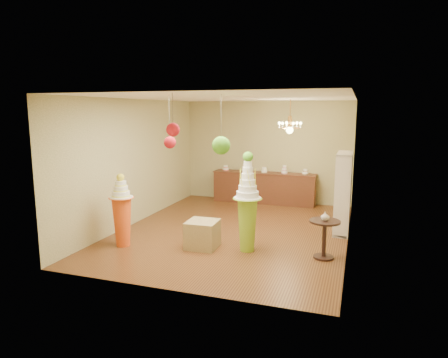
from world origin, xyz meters
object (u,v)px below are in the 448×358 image
(sideboard, at_px, (264,187))
(round_table, at_px, (324,234))
(pedestal_orange, at_px, (122,216))
(pedestal_green, at_px, (247,212))

(sideboard, relative_size, round_table, 4.17)
(sideboard, xyz_separation_m, round_table, (2.10, -4.07, -0.01))
(pedestal_orange, bearing_deg, round_table, 8.69)
(pedestal_orange, relative_size, sideboard, 0.49)
(round_table, bearing_deg, pedestal_orange, -171.31)
(pedestal_green, xyz_separation_m, round_table, (1.46, 0.07, -0.31))
(round_table, bearing_deg, sideboard, 117.30)
(pedestal_green, height_order, pedestal_orange, pedestal_green)
(pedestal_green, height_order, sideboard, pedestal_green)
(sideboard, bearing_deg, pedestal_green, -81.28)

